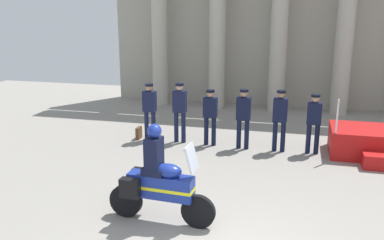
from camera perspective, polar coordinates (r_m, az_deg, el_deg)
The scene contains 9 objects.
colonnade_backdrop at distance 17.03m, azimuth 11.63°, elevation 13.37°, with size 13.38×1.48×6.53m.
officer_in_row_0 at distance 12.78m, azimuth -5.62°, elevation 1.68°, with size 0.39×0.24×1.71m.
officer_in_row_1 at distance 12.53m, azimuth -1.63°, elevation 1.62°, with size 0.39×0.24×1.76m.
officer_in_row_2 at distance 12.29m, azimuth 2.42°, elevation 0.94°, with size 0.39×0.24×1.63m.
officer_in_row_3 at distance 12.04m, azimuth 6.81°, elevation 0.75°, with size 0.39×0.24×1.70m.
officer_in_row_4 at distance 11.97m, azimuth 11.56°, elevation 0.54°, with size 0.39×0.24×1.72m.
officer_in_row_5 at distance 12.02m, azimuth 15.83°, elevation 0.11°, with size 0.39×0.24×1.65m.
motorcycle_with_rider at distance 8.04m, azimuth -4.64°, elevation -8.15°, with size 2.09×0.73×1.90m.
briefcase_on_ground at distance 13.18m, azimuth -7.04°, elevation -1.70°, with size 0.10×0.32×0.36m, color brown.
Camera 1 is at (1.15, -5.86, 3.96)m, focal length 40.35 mm.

